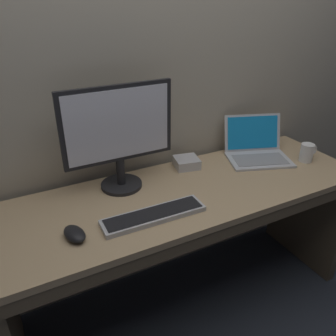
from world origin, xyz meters
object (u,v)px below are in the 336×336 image
(external_drive_box, at_px, (187,163))
(external_monitor, at_px, (119,135))
(coffee_mug, at_px, (307,152))
(wired_keyboard, at_px, (154,215))
(computer_mouse, at_px, (75,234))
(laptop_silver, at_px, (257,149))

(external_drive_box, bearing_deg, external_monitor, -173.66)
(external_monitor, height_order, coffee_mug, external_monitor)
(external_monitor, relative_size, wired_keyboard, 1.15)
(computer_mouse, height_order, external_drive_box, external_drive_box)
(laptop_silver, relative_size, external_drive_box, 3.30)
(wired_keyboard, bearing_deg, coffee_mug, 5.69)
(laptop_silver, distance_m, wired_keyboard, 0.81)
(laptop_silver, height_order, coffee_mug, laptop_silver)
(external_drive_box, bearing_deg, coffee_mug, -21.05)
(external_monitor, bearing_deg, wired_keyboard, -84.49)
(external_monitor, relative_size, coffee_mug, 4.63)
(wired_keyboard, bearing_deg, external_monitor, 95.51)
(wired_keyboard, xyz_separation_m, external_drive_box, (0.35, 0.34, 0.01))
(external_monitor, bearing_deg, computer_mouse, -136.90)
(computer_mouse, relative_size, external_drive_box, 0.96)
(laptop_silver, height_order, external_drive_box, laptop_silver)
(computer_mouse, bearing_deg, external_drive_box, 12.43)
(computer_mouse, distance_m, external_drive_box, 0.75)
(computer_mouse, xyz_separation_m, external_drive_box, (0.67, 0.32, 0.01))
(external_monitor, distance_m, computer_mouse, 0.47)
(laptop_silver, bearing_deg, wired_keyboard, -160.93)
(external_monitor, relative_size, computer_mouse, 4.32)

